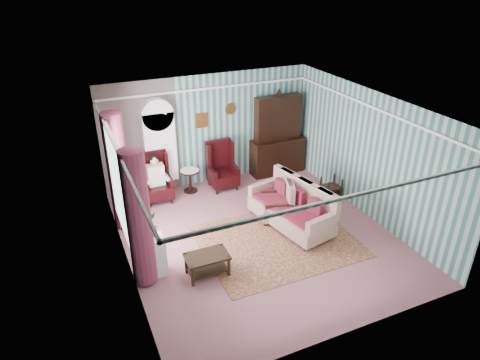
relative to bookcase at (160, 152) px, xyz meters
name	(u,v)px	position (x,y,z in m)	size (l,w,h in m)	color
floor	(258,237)	(1.35, -2.84, -1.12)	(6.00, 6.00, 0.00)	#985865
room_shell	(228,154)	(0.73, -2.66, 0.89)	(5.53, 6.02, 2.91)	#386766
bookcase	(160,152)	(0.00, 0.00, 0.00)	(0.80, 0.28, 2.24)	silver
dresser_hutch	(278,133)	(3.25, -0.12, 0.06)	(1.50, 0.56, 2.36)	black
wingback_left	(156,178)	(-0.25, -0.39, -0.50)	(0.76, 0.80, 1.25)	black
wingback_right	(223,166)	(1.50, -0.39, -0.50)	(0.76, 0.80, 1.25)	black
seated_woman	(156,180)	(-0.25, -0.39, -0.53)	(0.44, 0.40, 1.18)	white
round_side_table	(190,181)	(0.65, -0.24, -0.82)	(0.50, 0.50, 0.60)	black
nest_table	(331,187)	(3.82, -1.94, -0.85)	(0.45, 0.38, 0.54)	black
plant_stand	(151,257)	(-1.05, -3.14, -0.72)	(0.55, 0.35, 0.80)	silver
rug	(277,241)	(1.65, -3.14, -1.11)	(3.20, 2.60, 0.01)	#4E1B1A
sofa	(291,206)	(2.22, -2.70, -0.63)	(2.07, 1.09, 0.98)	#C0B395
floral_armchair	(277,198)	(2.05, -2.33, -0.57)	(0.77, 0.74, 1.10)	#B9AA8F
coffee_table	(207,265)	(-0.09, -3.58, -0.90)	(0.81, 0.50, 0.44)	black
potted_plant_a	(149,232)	(-1.04, -3.21, -0.11)	(0.37, 0.32, 0.41)	#1E5A1C
potted_plant_b	(149,224)	(-0.98, -2.99, -0.08)	(0.26, 0.21, 0.47)	#245A1C
potted_plant_c	(143,230)	(-1.12, -3.13, -0.11)	(0.24, 0.24, 0.43)	#194A17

